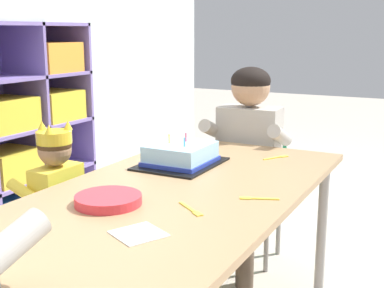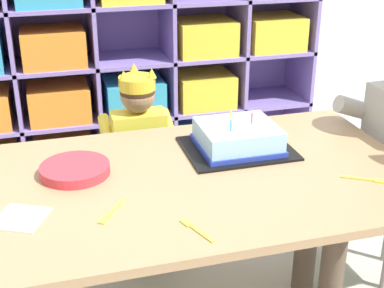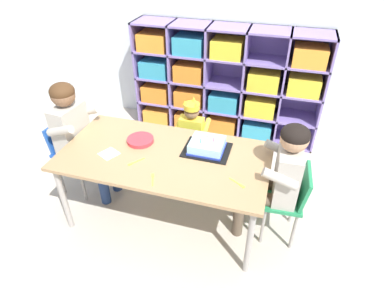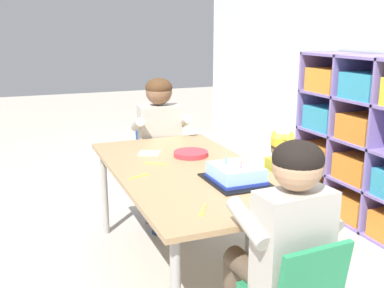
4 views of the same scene
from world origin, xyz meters
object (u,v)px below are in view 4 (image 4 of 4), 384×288
classroom_chair_blue (270,206)px  birthday_cake_on_tray (236,175)px  fork_by_napkin (141,176)px  fork_scattered_mid_table (154,163)px  fork_near_cake_tray (203,211)px  activity_table (189,178)px  child_with_crown (287,181)px  adult_helper_seated (161,134)px  guest_at_table_side (285,232)px  paper_plate_stack (191,154)px  classroom_chair_adult_side (159,160)px

classroom_chair_blue → birthday_cake_on_tray: size_ratio=1.70×
fork_by_napkin → fork_scattered_mid_table: bearing=-146.8°
fork_near_cake_tray → birthday_cake_on_tray: bearing=-15.3°
activity_table → child_with_crown: child_with_crown is taller
child_with_crown → adult_helper_seated: adult_helper_seated is taller
adult_helper_seated → fork_near_cake_tray: size_ratio=8.91×
activity_table → birthday_cake_on_tray: 0.33m
adult_helper_seated → fork_scattered_mid_table: (0.64, -0.25, -0.01)m
fork_near_cake_tray → adult_helper_seated: bearing=20.2°
activity_table → guest_at_table_side: 0.84m
birthday_cake_on_tray → paper_plate_stack: bearing=-176.2°
activity_table → fork_near_cake_tray: fork_near_cake_tray is taller
classroom_chair_adult_side → paper_plate_stack: size_ratio=3.20×
adult_helper_seated → guest_at_table_side: bearing=-85.5°
classroom_chair_blue → fork_scattered_mid_table: bearing=73.3°
classroom_chair_blue → birthday_cake_on_tray: bearing=124.9°
classroom_chair_blue → guest_at_table_side: size_ratio=0.60×
activity_table → fork_by_napkin: (0.02, -0.28, 0.05)m
activity_table → child_with_crown: size_ratio=1.91×
activity_table → fork_by_napkin: size_ratio=12.65×
classroom_chair_adult_side → guest_at_table_side: size_ratio=0.67×
classroom_chair_blue → birthday_cake_on_tray: birthday_cake_on_tray is taller
paper_plate_stack → adult_helper_seated: bearing=-179.8°
classroom_chair_blue → activity_table: bearing=86.4°
child_with_crown → fork_by_napkin: child_with_crown is taller
guest_at_table_side → birthday_cake_on_tray: 0.55m
paper_plate_stack → fork_scattered_mid_table: (0.07, -0.25, -0.01)m
adult_helper_seated → paper_plate_stack: bearing=-84.4°
guest_at_table_side → fork_scattered_mid_table: 1.03m
adult_helper_seated → fork_scattered_mid_table: size_ratio=8.80×
fork_near_cake_tray → fork_by_napkin: size_ratio=0.96×
classroom_chair_blue → adult_helper_seated: adult_helper_seated is taller
activity_table → fork_near_cake_tray: size_ratio=13.16×
fork_near_cake_tray → fork_by_napkin: 0.57m
child_with_crown → classroom_chair_adult_side: bearing=28.5°
guest_at_table_side → paper_plate_stack: guest_at_table_side is taller
classroom_chair_blue → fork_by_napkin: fork_by_napkin is taller
birthday_cake_on_tray → fork_by_napkin: (-0.27, -0.42, -0.03)m
activity_table → classroom_chair_adult_side: classroom_chair_adult_side is taller
classroom_chair_adult_side → adult_helper_seated: bearing=-90.0°
birthday_cake_on_tray → fork_by_napkin: size_ratio=2.84×
paper_plate_stack → fork_near_cake_tray: bearing=-18.4°
paper_plate_stack → fork_by_napkin: paper_plate_stack is taller
activity_table → child_with_crown: 0.62m
classroom_chair_blue → fork_scattered_mid_table: size_ratio=4.97×
classroom_chair_blue → child_with_crown: bearing=-89.9°
activity_table → fork_scattered_mid_table: (-0.17, -0.15, 0.05)m
adult_helper_seated → fork_scattered_mid_table: 0.69m
activity_table → adult_helper_seated: (-0.81, 0.11, 0.07)m
birthday_cake_on_tray → fork_near_cake_tray: bearing=-46.5°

